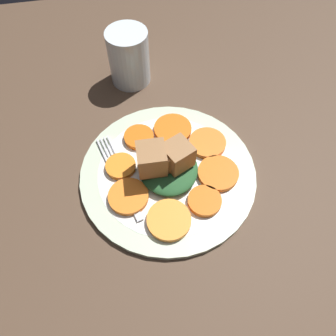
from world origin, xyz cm
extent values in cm
cube|color=#4C3828|center=(0.00, 0.00, 1.00)|extent=(120.00, 120.00, 2.00)
cylinder|color=beige|center=(0.00, 0.00, 2.50)|extent=(30.51, 30.51, 1.00)
cylinder|color=white|center=(0.00, 0.00, 2.55)|extent=(24.41, 24.41, 1.00)
cylinder|color=orange|center=(3.85, -7.37, 3.57)|extent=(6.63, 6.63, 0.93)
cylinder|color=orange|center=(9.21, -1.65, 3.57)|extent=(7.04, 7.04, 0.93)
cylinder|color=orange|center=(7.05, 4.68, 3.57)|extent=(5.55, 5.55, 0.93)
cylinder|color=orange|center=(2.36, 8.28, 3.57)|extent=(7.01, 7.01, 0.93)
cylinder|color=orange|center=(-4.25, 8.12, 3.57)|extent=(6.71, 6.71, 0.93)
cylinder|color=#D56013|center=(-8.64, 2.59, 3.57)|extent=(7.03, 7.03, 0.93)
cylinder|color=#D45F12|center=(-7.99, -3.89, 3.57)|extent=(5.48, 5.48, 0.93)
cylinder|color=orange|center=(-2.28, -7.92, 3.57)|extent=(5.25, 5.25, 0.93)
ellipsoid|color=#235128|center=(0.00, 0.00, 4.23)|extent=(11.25, 10.12, 2.27)
cube|color=olive|center=(0.46, 0.25, 7.16)|extent=(4.49, 4.49, 3.59)
cube|color=olive|center=(-0.19, 1.58, 7.53)|extent=(5.76, 5.76, 4.33)
cube|color=olive|center=(-0.03, -2.70, 7.68)|extent=(4.81, 4.81, 4.63)
cube|color=silver|center=(2.55, -7.53, 3.30)|extent=(11.93, 4.05, 0.40)
cube|color=silver|center=(-3.99, -9.20, 3.30)|extent=(1.99, 2.60, 0.40)
cube|color=silver|center=(-6.74, -10.94, 3.30)|extent=(4.67, 1.48, 0.40)
cube|color=silver|center=(-6.91, -10.29, 3.30)|extent=(4.67, 1.48, 0.40)
cube|color=silver|center=(-7.08, -9.65, 3.30)|extent=(4.67, 1.48, 0.40)
cube|color=silver|center=(-7.24, -9.00, 3.30)|extent=(4.67, 1.48, 0.40)
cylinder|color=silver|center=(-25.37, -3.09, 7.63)|extent=(8.28, 8.28, 11.27)
camera|label=1|loc=(29.62, -5.80, 51.13)|focal=35.00mm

